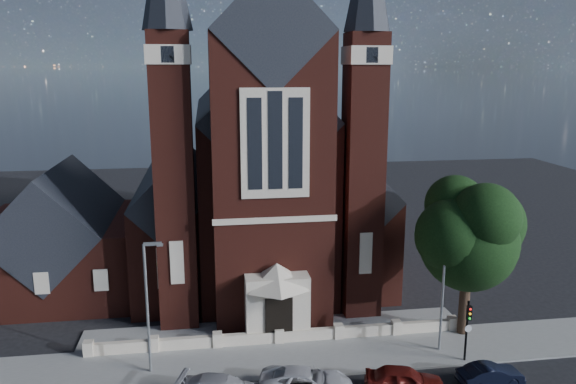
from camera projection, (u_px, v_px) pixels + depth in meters
name	position (u px, v px, depth m)	size (l,w,h in m)	color
ground	(265.00, 293.00, 45.05)	(120.00, 120.00, 0.00)	black
pavement_strip	(283.00, 359.00, 34.91)	(60.00, 5.00, 0.12)	slate
forecourt_paving	(275.00, 330.00, 38.78)	(26.00, 3.00, 0.14)	slate
forecourt_wall	(279.00, 343.00, 36.84)	(24.00, 0.40, 0.90)	beige
church	(255.00, 175.00, 50.93)	(20.01, 34.90, 29.20)	#4F1D15
parish_hall	(62.00, 243.00, 44.78)	(12.00, 12.20, 10.24)	#4F1D15
street_tree	(473.00, 237.00, 36.36)	(6.40, 6.60, 10.70)	black
street_lamp_left	(148.00, 301.00, 32.30)	(1.16, 0.22, 8.09)	gray
street_lamp_right	(445.00, 283.00, 34.87)	(1.16, 0.22, 8.09)	gray
traffic_signal	(468.00, 323.00, 33.92)	(0.28, 0.42, 4.00)	black
car_white_suv	(306.00, 382.00, 31.00)	(2.39, 5.18, 1.44)	silver
car_dark_red	(404.00, 380.00, 31.17)	(1.76, 4.37, 1.49)	#57120F
car_navy	(490.00, 375.00, 31.91)	(1.31, 3.75, 1.24)	black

